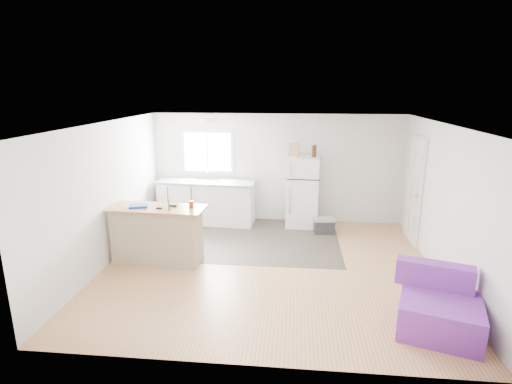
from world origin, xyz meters
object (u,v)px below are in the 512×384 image
at_px(kitchen_cabinets, 207,201).
at_px(mop, 167,253).
at_px(peninsula, 157,234).
at_px(refrigerator, 303,192).
at_px(bottle_right, 315,151).
at_px(purple_seat, 439,309).
at_px(red_cup, 191,204).
at_px(cardboard_box, 294,149).
at_px(cleaner_jug, 177,257).
at_px(blue_tray, 139,206).
at_px(cooler, 324,225).
at_px(bottle_left, 313,151).

relative_size(kitchen_cabinets, mop, 1.82).
xyz_separation_m(peninsula, mop, (0.20, -0.13, -0.27)).
relative_size(refrigerator, bottle_right, 6.14).
relative_size(refrigerator, mop, 1.28).
distance_m(peninsula, refrigerator, 3.30).
height_order(peninsula, purple_seat, peninsula).
relative_size(red_cup, cardboard_box, 0.40).
bearing_deg(cardboard_box, purple_seat, -63.58).
distance_m(peninsula, cleaner_jug, 0.51).
xyz_separation_m(blue_tray, cardboard_box, (2.59, 2.14, 0.67)).
distance_m(mop, blue_tray, 0.93).
height_order(kitchen_cabinets, cooler, kitchen_cabinets).
relative_size(purple_seat, bottle_right, 4.67).
distance_m(kitchen_cabinets, cleaner_jug, 2.23).
bearing_deg(peninsula, cooler, 33.31).
bearing_deg(peninsula, mop, -30.39).
distance_m(peninsula, purple_seat, 4.46).
distance_m(cooler, blue_tray, 3.77).
bearing_deg(blue_tray, cooler, 28.02).
bearing_deg(refrigerator, bottle_right, 4.76).
relative_size(purple_seat, blue_tray, 3.89).
height_order(purple_seat, bottle_right, bottle_right).
height_order(cooler, bottle_right, bottle_right).
bearing_deg(bottle_left, cooler, -53.92).
bearing_deg(blue_tray, bottle_right, 35.59).
bearing_deg(peninsula, purple_seat, -17.96).
bearing_deg(bottle_left, purple_seat, -68.42).
bearing_deg(kitchen_cabinets, cleaner_jug, -87.82).
bearing_deg(cardboard_box, cleaner_jug, -131.86).
relative_size(mop, bottle_right, 4.81).
bearing_deg(peninsula, red_cup, 5.83).
distance_m(red_cup, bottle_left, 2.98).
height_order(purple_seat, cleaner_jug, purple_seat).
bearing_deg(kitchen_cabinets, purple_seat, -41.58).
bearing_deg(cooler, mop, -151.06).
bearing_deg(blue_tray, mop, -14.02).
bearing_deg(blue_tray, bottle_left, 34.86).
distance_m(peninsula, bottle_right, 3.66).
distance_m(cooler, purple_seat, 3.53).
relative_size(kitchen_cabinets, cleaner_jug, 7.70).
xyz_separation_m(kitchen_cabinets, blue_tray, (-0.68, -2.16, 0.52)).
height_order(cooler, bottle_left, bottle_left).
distance_m(kitchen_cabinets, bottle_right, 2.62).
height_order(mop, red_cup, mop).
xyz_separation_m(purple_seat, bottle_left, (-1.45, 3.67, 1.38)).
height_order(refrigerator, mop, refrigerator).
xyz_separation_m(refrigerator, red_cup, (-1.89, -2.12, 0.29)).
height_order(refrigerator, red_cup, refrigerator).
height_order(mop, blue_tray, mop).
bearing_deg(cooler, refrigerator, 131.83).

